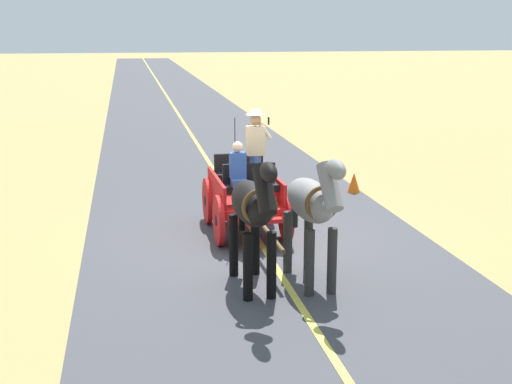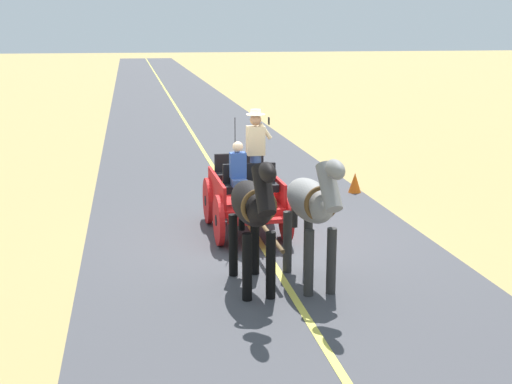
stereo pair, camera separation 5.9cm
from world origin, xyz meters
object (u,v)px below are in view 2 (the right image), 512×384
horse_drawn_carriage (246,193)px  horse_near_side (312,205)px  traffic_cone (355,183)px  horse_off_side (253,208)px

horse_drawn_carriage → horse_near_side: bearing=100.0°
traffic_cone → horse_drawn_carriage: bearing=42.0°
traffic_cone → horse_off_side: bearing=58.5°
horse_near_side → traffic_cone: bearing=-114.5°
horse_drawn_carriage → horse_off_side: (0.41, 3.04, 0.51)m
horse_near_side → traffic_cone: horse_near_side is taller
horse_drawn_carriage → traffic_cone: bearing=-138.0°
horse_off_side → traffic_cone: horse_off_side is taller
horse_near_side → horse_off_side: size_ratio=1.00×
horse_drawn_carriage → horse_off_side: horse_drawn_carriage is taller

